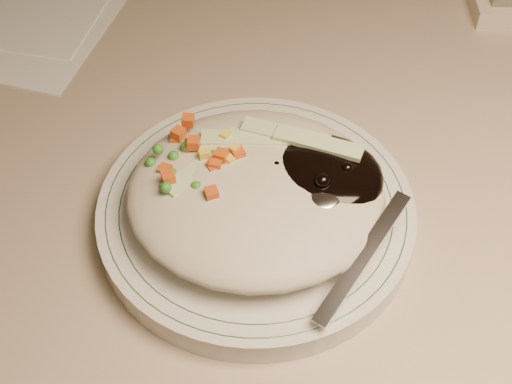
{
  "coord_description": "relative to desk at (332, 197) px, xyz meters",
  "views": [
    {
      "loc": [
        -0.06,
        0.83,
        1.18
      ],
      "look_at": [
        -0.08,
        1.18,
        0.78
      ],
      "focal_mm": 50.0,
      "sensor_mm": 36.0,
      "label": 1
    }
  ],
  "objects": [
    {
      "name": "meal",
      "position": [
        -0.07,
        -0.2,
        0.24
      ],
      "size": [
        0.21,
        0.19,
        0.05
      ],
      "color": "#B3AB91",
      "rests_on": "plate"
    },
    {
      "name": "desk",
      "position": [
        0.0,
        0.0,
        0.0
      ],
      "size": [
        1.4,
        0.7,
        0.74
      ],
      "color": "tan",
      "rests_on": "ground"
    },
    {
      "name": "plate",
      "position": [
        -0.08,
        -0.2,
        0.21
      ],
      "size": [
        0.24,
        0.24,
        0.02
      ],
      "primitive_type": "cylinder",
      "color": "silver",
      "rests_on": "desk"
    },
    {
      "name": "plate_rim",
      "position": [
        -0.08,
        -0.2,
        0.22
      ],
      "size": [
        0.23,
        0.23,
        0.0
      ],
      "color": "#144723",
      "rests_on": "plate"
    }
  ]
}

